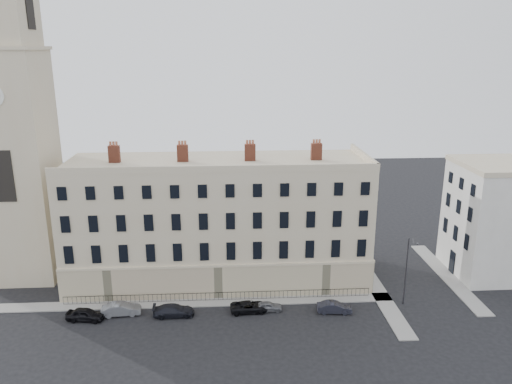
{
  "coord_description": "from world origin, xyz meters",
  "views": [
    {
      "loc": [
        -4.84,
        -46.42,
        28.01
      ],
      "look_at": [
        -1.41,
        10.0,
        11.64
      ],
      "focal_mm": 35.0,
      "sensor_mm": 36.0,
      "label": 1
    }
  ],
  "objects_px": {
    "car_a": "(85,314)",
    "car_b": "(121,309)",
    "car_c": "(174,310)",
    "car_d": "(249,307)",
    "car_e": "(268,306)",
    "car_f": "(334,307)",
    "streetlamp": "(407,268)"
  },
  "relations": [
    {
      "from": "car_a",
      "to": "car_b",
      "type": "height_order",
      "value": "car_b"
    },
    {
      "from": "car_c",
      "to": "car_d",
      "type": "bearing_deg",
      "value": -89.13
    },
    {
      "from": "car_a",
      "to": "car_e",
      "type": "bearing_deg",
      "value": -80.51
    },
    {
      "from": "car_a",
      "to": "car_f",
      "type": "relative_size",
      "value": 1.06
    },
    {
      "from": "streetlamp",
      "to": "car_a",
      "type": "bearing_deg",
      "value": -158.38
    },
    {
      "from": "car_b",
      "to": "car_e",
      "type": "height_order",
      "value": "car_b"
    },
    {
      "from": "car_b",
      "to": "car_f",
      "type": "height_order",
      "value": "car_b"
    },
    {
      "from": "car_a",
      "to": "car_d",
      "type": "distance_m",
      "value": 17.57
    },
    {
      "from": "streetlamp",
      "to": "car_f",
      "type": "bearing_deg",
      "value": -150.99
    },
    {
      "from": "car_f",
      "to": "streetlamp",
      "type": "bearing_deg",
      "value": -74.92
    },
    {
      "from": "car_c",
      "to": "car_d",
      "type": "height_order",
      "value": "car_c"
    },
    {
      "from": "car_d",
      "to": "car_e",
      "type": "relative_size",
      "value": 1.32
    },
    {
      "from": "car_b",
      "to": "car_f",
      "type": "distance_m",
      "value": 23.28
    },
    {
      "from": "car_c",
      "to": "car_d",
      "type": "xyz_separation_m",
      "value": [
        8.23,
        0.41,
        -0.06
      ]
    },
    {
      "from": "car_a",
      "to": "car_e",
      "type": "distance_m",
      "value": 19.6
    },
    {
      "from": "car_b",
      "to": "car_e",
      "type": "relative_size",
      "value": 1.31
    },
    {
      "from": "car_e",
      "to": "streetlamp",
      "type": "distance_m",
      "value": 16.07
    },
    {
      "from": "car_b",
      "to": "car_f",
      "type": "bearing_deg",
      "value": -97.57
    },
    {
      "from": "car_a",
      "to": "car_c",
      "type": "bearing_deg",
      "value": -80.73
    },
    {
      "from": "car_e",
      "to": "streetlamp",
      "type": "height_order",
      "value": "streetlamp"
    },
    {
      "from": "car_c",
      "to": "car_f",
      "type": "height_order",
      "value": "car_c"
    },
    {
      "from": "car_b",
      "to": "car_e",
      "type": "distance_m",
      "value": 15.99
    },
    {
      "from": "car_d",
      "to": "streetlamp",
      "type": "distance_m",
      "value": 18.04
    },
    {
      "from": "car_b",
      "to": "streetlamp",
      "type": "bearing_deg",
      "value": -94.41
    },
    {
      "from": "car_a",
      "to": "streetlamp",
      "type": "xyz_separation_m",
      "value": [
        35.17,
        1.38,
        3.73
      ]
    },
    {
      "from": "car_d",
      "to": "car_c",
      "type": "bearing_deg",
      "value": 89.34
    },
    {
      "from": "car_d",
      "to": "car_f",
      "type": "relative_size",
      "value": 1.11
    },
    {
      "from": "car_f",
      "to": "car_e",
      "type": "bearing_deg",
      "value": 89.17
    },
    {
      "from": "car_c",
      "to": "car_d",
      "type": "relative_size",
      "value": 1.06
    },
    {
      "from": "car_d",
      "to": "car_e",
      "type": "height_order",
      "value": "car_d"
    },
    {
      "from": "car_c",
      "to": "car_b",
      "type": "bearing_deg",
      "value": 82.38
    },
    {
      "from": "car_f",
      "to": "streetlamp",
      "type": "distance_m",
      "value": 9.24
    }
  ]
}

